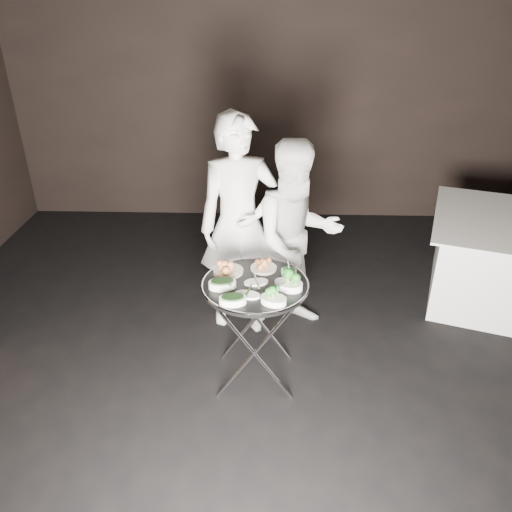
{
  "coord_description": "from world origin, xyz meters",
  "views": [
    {
      "loc": [
        0.05,
        -2.43,
        2.58
      ],
      "look_at": [
        -0.05,
        0.59,
        0.95
      ],
      "focal_mm": 35.0,
      "sensor_mm": 36.0,
      "label": 1
    }
  ],
  "objects_px": {
    "waiter_right": "(296,239)",
    "dining_table": "(508,261)",
    "waiter_left": "(239,225)",
    "tray_stand": "(255,328)",
    "serving_tray": "(255,285)"
  },
  "relations": [
    {
      "from": "tray_stand",
      "to": "waiter_right",
      "type": "xyz_separation_m",
      "value": [
        0.31,
        0.71,
        0.36
      ]
    },
    {
      "from": "serving_tray",
      "to": "tray_stand",
      "type": "bearing_deg",
      "value": 180.0
    },
    {
      "from": "tray_stand",
      "to": "waiter_right",
      "type": "relative_size",
      "value": 0.5
    },
    {
      "from": "waiter_left",
      "to": "waiter_right",
      "type": "xyz_separation_m",
      "value": [
        0.46,
        -0.07,
        -0.09
      ]
    },
    {
      "from": "waiter_right",
      "to": "waiter_left",
      "type": "bearing_deg",
      "value": 150.41
    },
    {
      "from": "serving_tray",
      "to": "waiter_right",
      "type": "distance_m",
      "value": 0.77
    },
    {
      "from": "serving_tray",
      "to": "dining_table",
      "type": "height_order",
      "value": "serving_tray"
    },
    {
      "from": "waiter_left",
      "to": "waiter_right",
      "type": "distance_m",
      "value": 0.47
    },
    {
      "from": "tray_stand",
      "to": "waiter_left",
      "type": "height_order",
      "value": "waiter_left"
    },
    {
      "from": "serving_tray",
      "to": "waiter_left",
      "type": "distance_m",
      "value": 0.8
    },
    {
      "from": "dining_table",
      "to": "waiter_right",
      "type": "bearing_deg",
      "value": -167.08
    },
    {
      "from": "tray_stand",
      "to": "dining_table",
      "type": "bearing_deg",
      "value": 27.1
    },
    {
      "from": "waiter_right",
      "to": "dining_table",
      "type": "height_order",
      "value": "waiter_right"
    },
    {
      "from": "serving_tray",
      "to": "waiter_right",
      "type": "xyz_separation_m",
      "value": [
        0.31,
        0.71,
        -0.0
      ]
    },
    {
      "from": "tray_stand",
      "to": "dining_table",
      "type": "height_order",
      "value": "tray_stand"
    }
  ]
}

